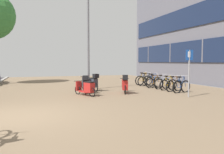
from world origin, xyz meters
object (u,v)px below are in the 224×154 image
Objects in this scene: bicycle_rack_07 at (144,80)px; scooter_near at (125,85)px; bicycle_rack_00 at (181,86)px; bicycle_rack_05 at (153,82)px; scooter_extra at (91,83)px; bicycle_rack_06 at (147,81)px; bicycle_rack_01 at (174,86)px; scooter_mid at (87,88)px; bicycle_rack_03 at (162,84)px; scooter_far at (87,85)px; bicycle_rack_02 at (168,85)px; lamp_post at (88,33)px; parking_sign at (189,68)px; bicycle_rack_04 at (155,83)px.

scooter_near reaches higher than bicycle_rack_07.
bicycle_rack_00 is 0.97× the size of bicycle_rack_05.
scooter_extra is (-4.54, 2.45, 0.12)m from bicycle_rack_00.
scooter_near is 0.90× the size of scooter_extra.
bicycle_rack_00 is 0.99× the size of bicycle_rack_06.
bicycle_rack_01 is 4.85m from scooter_extra.
bicycle_rack_00 is 0.84× the size of scooter_mid.
bicycle_rack_03 is 0.77× the size of scooter_far.
bicycle_rack_00 is 5.24m from scooter_far.
bicycle_rack_01 is 0.64m from bicycle_rack_02.
lamp_post reaches higher than scooter_far.
bicycle_rack_00 reaches higher than scooter_mid.
bicycle_rack_05 is 0.61× the size of parking_sign.
lamp_post is at bearing 75.50° from scooter_mid.
bicycle_rack_05 is at bearing -72.55° from bicycle_rack_06.
bicycle_rack_07 is at bearing 24.93° from scooter_extra.
lamp_post is (-3.95, 4.56, 2.02)m from parking_sign.
bicycle_rack_07 is at bearing 37.95° from scooter_mid.
bicycle_rack_02 is at bearing 89.85° from bicycle_rack_01.
parking_sign reaches higher than scooter_extra.
bicycle_rack_06 reaches higher than bicycle_rack_03.
bicycle_rack_02 is 1.02× the size of bicycle_rack_03.
scooter_near reaches higher than bicycle_rack_00.
scooter_near reaches higher than bicycle_rack_01.
bicycle_rack_00 is at bearing -5.44° from scooter_mid.
bicycle_rack_02 is (-0.03, 1.29, -0.01)m from bicycle_rack_00.
bicycle_rack_00 is 5.16m from scooter_extra.
bicycle_rack_00 is 3.87m from bicycle_rack_06.
scooter_far is 0.95× the size of scooter_extra.
scooter_far is at bearing 177.46° from bicycle_rack_02.
scooter_mid is at bearing -102.42° from scooter_far.
bicycle_rack_07 is at bearing 91.28° from bicycle_rack_00.
scooter_extra is at bearing -155.07° from bicycle_rack_07.
scooter_extra reaches higher than bicycle_rack_02.
bicycle_rack_06 is 0.60× the size of parking_sign.
scooter_extra is (0.48, 0.94, 0.02)m from scooter_far.
bicycle_rack_06 is at bearing 94.05° from bicycle_rack_03.
bicycle_rack_00 is at bearing -84.55° from bicycle_rack_04.
bicycle_rack_03 is 0.67m from bicycle_rack_04.
bicycle_rack_00 reaches higher than bicycle_rack_03.
bicycle_rack_05 reaches higher than scooter_mid.
bicycle_rack_01 is at bearing -89.03° from bicycle_rack_07.
bicycle_rack_04 is at bearing 1.73° from scooter_extra.
lamp_post is at bearing 165.73° from bicycle_rack_03.
bicycle_rack_06 is at bearing 93.59° from bicycle_rack_02.
bicycle_rack_06 is at bearing 87.74° from bicycle_rack_04.
bicycle_rack_00 is at bearing -33.96° from lamp_post.
bicycle_rack_02 is at bearing -2.54° from scooter_far.
bicycle_rack_07 reaches higher than bicycle_rack_06.
bicycle_rack_04 is 0.70× the size of scooter_extra.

